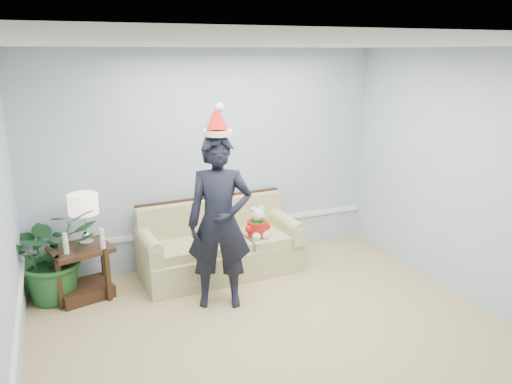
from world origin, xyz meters
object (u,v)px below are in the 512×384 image
object	(u,v)px
table_lamp	(83,206)
man	(220,223)
sofa	(219,248)
houseplant	(53,254)
side_table	(83,278)
teddy_bear	(258,226)

from	to	relation	value
table_lamp	man	xyz separation A→B (m)	(1.29, -0.80, -0.10)
sofa	man	size ratio (longest dim) A/B	1.05
houseplant	table_lamp	bearing A→B (deg)	-1.12
side_table	teddy_bear	distance (m)	2.08
side_table	teddy_bear	bearing A→B (deg)	-4.33
side_table	man	bearing A→B (deg)	-27.93
side_table	houseplant	size ratio (longest dim) A/B	0.69
man	teddy_bear	distance (m)	0.93
sofa	houseplant	xyz separation A→B (m)	(-1.88, 0.03, 0.21)
sofa	houseplant	size ratio (longest dim) A/B	1.84
side_table	houseplant	distance (m)	0.42
table_lamp	man	world-z (taller)	man
man	teddy_bear	xyz separation A→B (m)	(0.67, 0.57, -0.32)
sofa	side_table	xyz separation A→B (m)	(-1.60, -0.06, -0.09)
houseplant	teddy_bear	xyz separation A→B (m)	(2.32, -0.24, 0.08)
side_table	houseplant	xyz separation A→B (m)	(-0.28, 0.09, 0.30)
man	teddy_bear	world-z (taller)	man
houseplant	teddy_bear	bearing A→B (deg)	-5.90
side_table	sofa	bearing A→B (deg)	2.15
man	table_lamp	bearing A→B (deg)	167.46
sofa	table_lamp	world-z (taller)	table_lamp
houseplant	man	xyz separation A→B (m)	(1.65, -0.81, 0.40)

